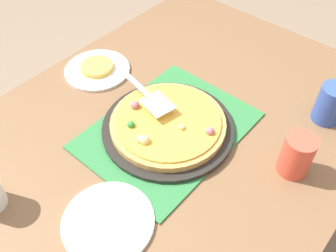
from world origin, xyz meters
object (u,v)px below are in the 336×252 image
(plate_near_left, at_px, (97,70))
(cup_near, at_px, (330,104))
(pizza, at_px, (168,123))
(pizza_server, at_px, (148,95))
(served_slice_left, at_px, (97,67))
(pizza_pan, at_px, (168,128))
(cup_corner, at_px, (297,155))
(plate_side, at_px, (108,222))

(plate_near_left, bearing_deg, cup_near, -66.88)
(pizza, height_order, pizza_server, pizza_server)
(served_slice_left, xyz_separation_m, pizza_server, (-0.03, -0.26, 0.05))
(pizza_pan, bearing_deg, served_slice_left, 82.00)
(pizza_pan, relative_size, cup_near, 3.17)
(pizza, height_order, plate_near_left, pizza)
(pizza, xyz_separation_m, served_slice_left, (0.05, 0.36, -0.02))
(cup_corner, bearing_deg, served_slice_left, 94.74)
(pizza, xyz_separation_m, pizza_server, (0.02, 0.10, 0.04))
(plate_side, distance_m, served_slice_left, 0.58)
(pizza, distance_m, pizza_server, 0.10)
(served_slice_left, distance_m, cup_corner, 0.70)
(plate_near_left, distance_m, plate_side, 0.58)
(cup_corner, bearing_deg, pizza_pan, 107.83)
(plate_side, xyz_separation_m, cup_corner, (0.42, -0.25, 0.06))
(pizza, xyz_separation_m, plate_side, (-0.31, -0.08, -0.03))
(pizza_pan, distance_m, pizza_server, 0.11)
(plate_near_left, distance_m, pizza_server, 0.27)
(plate_near_left, xyz_separation_m, plate_side, (-0.37, -0.44, 0.00))
(plate_near_left, bearing_deg, pizza_pan, -98.00)
(cup_corner, xyz_separation_m, pizza_server, (-0.09, 0.43, 0.01))
(served_slice_left, height_order, cup_corner, cup_corner)
(pizza_pan, bearing_deg, cup_corner, -72.17)
(plate_near_left, xyz_separation_m, pizza_server, (-0.03, -0.26, 0.06))
(pizza, bearing_deg, pizza_server, 76.80)
(plate_near_left, distance_m, cup_corner, 0.70)
(pizza_pan, distance_m, plate_near_left, 0.36)
(served_slice_left, height_order, cup_near, cup_near)
(pizza_pan, distance_m, served_slice_left, 0.36)
(pizza, xyz_separation_m, cup_corner, (0.11, -0.34, 0.03))
(pizza_pan, bearing_deg, plate_side, -165.07)
(cup_corner, relative_size, pizza_server, 0.51)
(pizza_pan, xyz_separation_m, plate_near_left, (0.05, 0.36, -0.01))
(pizza_pan, xyz_separation_m, served_slice_left, (0.05, 0.36, 0.01))
(plate_side, relative_size, cup_near, 1.83)
(pizza, height_order, served_slice_left, pizza)
(pizza, bearing_deg, cup_corner, -71.97)
(cup_near, bearing_deg, served_slice_left, 113.12)
(pizza, distance_m, plate_side, 0.33)
(served_slice_left, bearing_deg, cup_near, -66.88)
(pizza_pan, distance_m, plate_side, 0.33)
(served_slice_left, relative_size, cup_near, 0.92)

